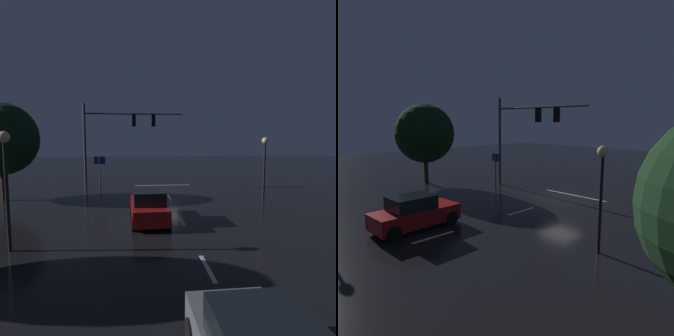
% 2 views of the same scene
% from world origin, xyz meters
% --- Properties ---
extents(ground_plane, '(80.00, 80.00, 0.00)m').
position_xyz_m(ground_plane, '(0.00, 0.00, 0.00)').
color(ground_plane, black).
extents(traffic_signal_assembly, '(8.36, 0.47, 7.20)m').
position_xyz_m(traffic_signal_assembly, '(4.05, -0.50, 4.93)').
color(traffic_signal_assembly, '#383A3D').
rests_on(traffic_signal_assembly, ground_plane).
extents(lane_dash_far, '(0.16, 2.20, 0.01)m').
position_xyz_m(lane_dash_far, '(0.00, 4.00, 0.00)').
color(lane_dash_far, beige).
rests_on(lane_dash_far, ground_plane).
extents(lane_dash_mid, '(0.16, 2.20, 0.01)m').
position_xyz_m(lane_dash_mid, '(0.00, 10.00, 0.00)').
color(lane_dash_mid, beige).
rests_on(lane_dash_mid, ground_plane).
extents(lane_dash_near, '(0.16, 2.20, 0.01)m').
position_xyz_m(lane_dash_near, '(0.00, 16.00, 0.00)').
color(lane_dash_near, beige).
rests_on(lane_dash_near, ground_plane).
extents(stop_bar, '(5.00, 0.16, 0.01)m').
position_xyz_m(stop_bar, '(0.00, -1.69, 0.00)').
color(stop_bar, beige).
rests_on(stop_bar, ground_plane).
extents(car_approaching, '(2.03, 4.42, 1.70)m').
position_xyz_m(car_approaching, '(1.75, 10.00, 0.80)').
color(car_approaching, maroon).
rests_on(car_approaching, ground_plane).
extents(street_lamp_left_kerb, '(0.44, 0.44, 4.41)m').
position_xyz_m(street_lamp_left_kerb, '(-6.24, 6.08, 3.14)').
color(street_lamp_left_kerb, black).
rests_on(street_lamp_left_kerb, ground_plane).
extents(street_lamp_right_kerb, '(0.44, 0.44, 4.71)m').
position_xyz_m(street_lamp_right_kerb, '(7.39, 13.65, 3.33)').
color(street_lamp_right_kerb, black).
rests_on(street_lamp_right_kerb, ground_plane).
extents(route_sign, '(0.90, 0.15, 2.93)m').
position_xyz_m(route_sign, '(5.26, 1.26, 2.11)').
color(route_sign, '#383A3D').
rests_on(route_sign, ground_plane).
extents(tree_right_near, '(5.01, 5.01, 6.80)m').
position_xyz_m(tree_right_near, '(11.61, 3.65, 4.29)').
color(tree_right_near, '#382314').
rests_on(tree_right_near, ground_plane).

